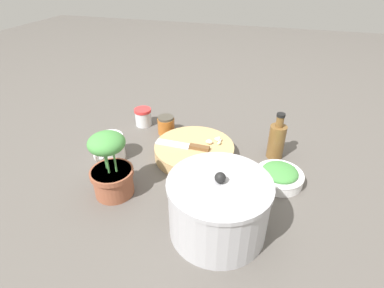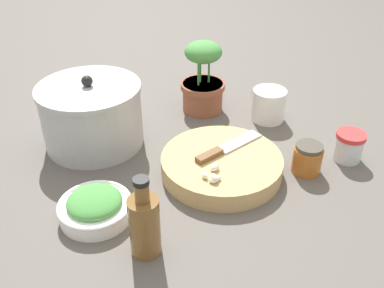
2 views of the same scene
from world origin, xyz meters
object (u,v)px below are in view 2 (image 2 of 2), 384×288
Objects in this scene: coffee_mug at (268,105)px; potted_herb at (203,82)px; spice_jar at (349,146)px; oil_bottle at (144,224)px; garlic_cloves at (213,175)px; honey_jar at (307,159)px; cutting_board at (222,165)px; chef_knife at (225,148)px; herb_bowl at (95,207)px; stock_pot at (92,115)px.

coffee_mug is 0.61× the size of potted_herb.
spice_jar is 0.58× the size of coffee_mug.
oil_bottle is 0.82× the size of potted_herb.
honey_jar is (0.23, -0.09, -0.02)m from garlic_cloves.
chef_knife reaches higher than cutting_board.
honey_jar reaches higher than garlic_cloves.
garlic_cloves reaches higher than chef_knife.
honey_jar reaches higher than chef_knife.
herb_bowl is 0.89× the size of oil_bottle.
spice_jar is at bearing -76.97° from potted_herb.
cutting_board is 0.36m from stock_pot.
herb_bowl is (-0.24, 0.11, -0.03)m from garlic_cloves.
chef_knife is 2.67× the size of spice_jar.
potted_herb is (-0.11, 0.17, 0.05)m from coffee_mug.
potted_herb reaches higher than spice_jar.
chef_knife is 1.28× the size of herb_bowl.
coffee_mug is at bearing 89.00° from spice_jar.
oil_bottle is at bearing -107.10° from stock_pot.
garlic_cloves is at bearing 160.59° from spice_jar.
coffee_mug is at bearing 108.89° from chef_knife.
coffee_mug reaches higher than chef_knife.
potted_herb is at bearing 22.54° from herb_bowl.
coffee_mug is at bearing -26.19° from stock_pot.
herb_bowl is 2.10× the size of honey_jar.
spice_jar is 0.57m from oil_bottle.
coffee_mug reaches higher than herb_bowl.
coffee_mug is at bearing 17.98° from oil_bottle.
oil_bottle is 0.66× the size of stock_pot.
oil_bottle is at bearing -169.25° from garlic_cloves.
herb_bowl is at bearing -97.15° from chef_knife.
oil_bottle is at bearing -142.94° from potted_herb.
cutting_board is 0.33m from potted_herb.
herb_bowl is 0.30m from stock_pot.
chef_knife is 1.54× the size of coffee_mug.
potted_herb reaches higher than herb_bowl.
oil_bottle is (-0.57, -0.19, 0.02)m from coffee_mug.
oil_bottle reaches higher than herb_bowl.
chef_knife is 0.11m from garlic_cloves.
honey_jar is at bearing 162.97° from spice_jar.
honey_jar is (-0.12, 0.04, -0.00)m from spice_jar.
honey_jar is 0.43× the size of oil_bottle.
chef_knife is 0.33m from oil_bottle.
garlic_cloves is at bearing -157.91° from coffee_mug.
herb_bowl is at bearing 157.45° from honey_jar.
cutting_board is at bearing -124.04° from potted_herb.
coffee_mug is 0.20m from potted_herb.
garlic_cloves is (-0.10, -0.06, 0.00)m from chef_knife.
coffee_mug reaches higher than cutting_board.
chef_knife is 1.15× the size of oil_bottle.
potted_herb is at bearing 122.34° from coffee_mug.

